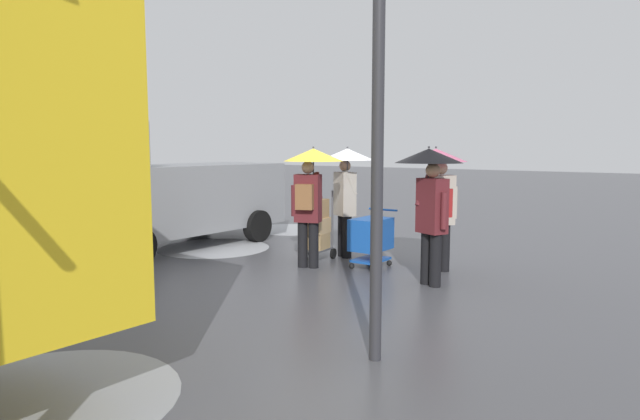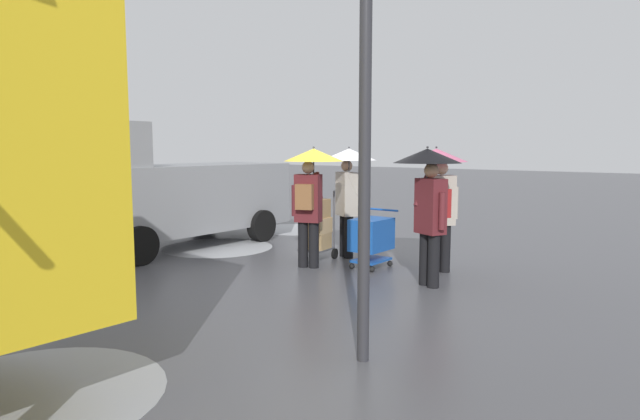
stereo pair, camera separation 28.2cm
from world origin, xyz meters
The scene contains 12 objects.
ground_plane centered at (0.00, 0.00, 0.00)m, with size 90.00×90.00×0.00m, color #4C4C51.
slush_patch_near_cluster centered at (2.98, 0.09, 0.00)m, with size 2.35×2.35×0.01m, color #ADAFB5.
slush_patch_under_van centered at (-1.37, 5.69, 0.00)m, with size 2.34×2.34×0.01m, color #999BA0.
slush_patch_far_side centered at (3.52, -2.89, 0.00)m, with size 2.05×2.05×0.01m, color #ADAFB5.
cargo_van_parked_right centered at (3.70, 0.86, 1.18)m, with size 2.42×5.44×2.60m.
shopping_cart_vendor centered at (-0.68, -0.40, 0.57)m, with size 0.59×0.84×1.02m.
hand_dolly_boxes centered at (0.48, -0.27, 0.65)m, with size 0.63×0.79×1.32m.
pedestrian_pink_side centered at (-1.74, -0.82, 1.58)m, with size 1.04×1.04×2.15m.
pedestrian_black_side centered at (-2.07, 0.07, 1.57)m, with size 1.04×1.04×2.15m.
pedestrian_white_side centered at (0.18, -0.84, 1.58)m, with size 1.04×1.04×2.15m.
pedestrian_far_side centered at (0.13, 0.29, 1.57)m, with size 1.04×1.04×2.15m.
street_lamp centered at (-3.08, 3.16, 2.37)m, with size 0.28×0.28×3.86m.
Camera 2 is at (-6.16, 7.44, 2.11)m, focal length 30.59 mm.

